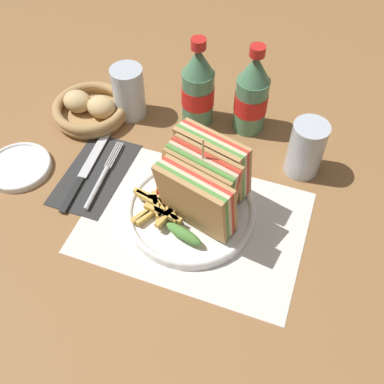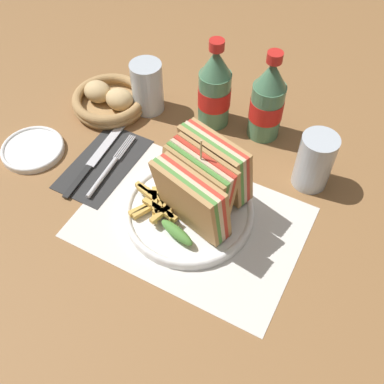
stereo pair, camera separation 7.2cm
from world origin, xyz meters
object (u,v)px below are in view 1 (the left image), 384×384
at_px(coke_bottle_far, 252,95).
at_px(glass_far, 129,95).
at_px(glass_near, 305,152).
at_px(bread_basket, 91,109).
at_px(coke_bottle_near, 198,88).
at_px(plate_main, 188,210).
at_px(knife, 86,171).
at_px(side_saucer, 19,167).
at_px(fork, 100,180).
at_px(club_sandwich, 203,184).

distance_m(coke_bottle_far, glass_far, 0.26).
height_order(glass_near, bread_basket, glass_near).
bearing_deg(coke_bottle_near, bread_basket, -162.38).
xyz_separation_m(coke_bottle_far, glass_far, (-0.25, -0.04, -0.03)).
bearing_deg(coke_bottle_far, plate_main, -98.88).
height_order(coke_bottle_far, glass_far, coke_bottle_far).
distance_m(knife, coke_bottle_far, 0.36).
relative_size(plate_main, side_saucer, 1.84).
height_order(fork, coke_bottle_far, coke_bottle_far).
height_order(coke_bottle_near, coke_bottle_far, same).
xyz_separation_m(plate_main, coke_bottle_far, (0.04, 0.26, 0.07)).
relative_size(glass_far, side_saucer, 0.90).
bearing_deg(bread_basket, knife, -66.59).
xyz_separation_m(fork, glass_far, (-0.03, 0.20, 0.04)).
bearing_deg(side_saucer, knife, 15.80).
height_order(glass_near, glass_far, same).
distance_m(plate_main, coke_bottle_near, 0.26).
relative_size(knife, glass_near, 1.89).
relative_size(plate_main, fork, 1.32).
height_order(plate_main, knife, plate_main).
relative_size(club_sandwich, coke_bottle_far, 0.99).
xyz_separation_m(glass_near, bread_basket, (-0.46, -0.00, -0.03)).
height_order(club_sandwich, side_saucer, club_sandwich).
relative_size(knife, glass_far, 1.89).
bearing_deg(coke_bottle_near, club_sandwich, -68.87).
xyz_separation_m(club_sandwich, glass_far, (-0.23, 0.20, -0.03)).
height_order(coke_bottle_far, side_saucer, coke_bottle_far).
relative_size(coke_bottle_near, bread_basket, 1.21).
height_order(plate_main, coke_bottle_far, coke_bottle_far).
distance_m(coke_bottle_near, coke_bottle_far, 0.11).
distance_m(coke_bottle_far, glass_near, 0.16).
relative_size(plate_main, glass_near, 2.04).
bearing_deg(coke_bottle_near, plate_main, -74.49).
distance_m(fork, glass_near, 0.39).
xyz_separation_m(glass_near, side_saucer, (-0.52, -0.19, -0.04)).
height_order(coke_bottle_near, glass_near, coke_bottle_near).
relative_size(bread_basket, side_saucer, 1.28).
distance_m(fork, coke_bottle_far, 0.34).
xyz_separation_m(plate_main, glass_near, (0.17, 0.18, 0.04)).
bearing_deg(glass_far, coke_bottle_near, 11.74).
distance_m(glass_near, side_saucer, 0.55).
distance_m(fork, knife, 0.04).
distance_m(glass_far, side_saucer, 0.27).
height_order(club_sandwich, fork, club_sandwich).
relative_size(club_sandwich, knife, 0.89).
height_order(fork, side_saucer, same).
relative_size(club_sandwich, glass_near, 1.69).
distance_m(plate_main, fork, 0.18).
bearing_deg(coke_bottle_far, glass_near, -32.43).
bearing_deg(glass_near, fork, -154.85).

